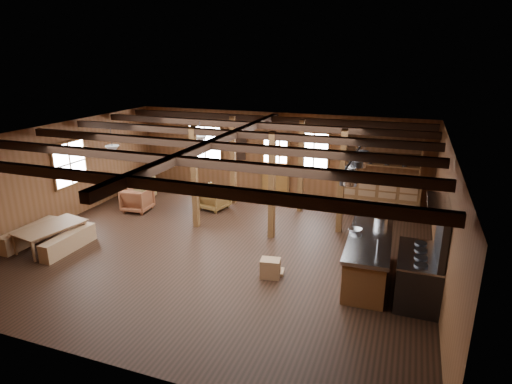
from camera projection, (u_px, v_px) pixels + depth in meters
The scene contains 22 objects.
room at pixel (219, 194), 10.27m from camera, with size 10.04×9.04×2.84m.
ceiling_joists at pixel (221, 140), 10.04m from camera, with size 9.80×8.82×0.18m.
timber_posts at pixel (267, 174), 11.97m from camera, with size 3.95×2.35×2.80m.
back_door at pixel (275, 170), 14.41m from camera, with size 1.02×0.08×2.15m.
window_back_left at pixel (205, 144), 15.05m from camera, with size 1.32×0.06×1.32m.
window_back_right at pixel (314, 152), 13.78m from camera, with size 1.02×0.06×1.32m.
window_left at pixel (70, 164), 12.28m from camera, with size 0.14×1.24×1.32m.
notice_boards at pixel (234, 145), 14.68m from camera, with size 1.08×0.03×0.90m.
back_counter at pixel (378, 190), 13.17m from camera, with size 2.55×0.60×2.45m.
pendant_lamps at pixel (159, 144), 11.64m from camera, with size 1.86×2.36×0.66m.
pot_rack at pixel (356, 165), 9.35m from camera, with size 0.42×3.00×0.45m.
kitchen_island at pixel (368, 258), 9.03m from camera, with size 0.95×2.52×1.20m.
step_stool at pixel (270, 268), 9.18m from camera, with size 0.47×0.33×0.42m, color #966A44.
commercial_range at pixel (422, 269), 8.25m from camera, with size 0.82×1.61×1.98m.
dining_table at pixel (52, 237), 10.58m from camera, with size 1.60×0.89×0.56m, color brown.
bench_wall at pixel (30, 235), 10.84m from camera, with size 0.31×1.64×0.45m, color #966A44.
bench_aisle at pixel (69, 242), 10.43m from camera, with size 0.30×1.60×0.44m, color #966A44.
armchair_a at pixel (137, 200), 13.06m from camera, with size 0.78×0.80×0.73m, color brown.
armchair_b at pixel (214, 197), 13.24m from camera, with size 0.79×0.82×0.74m, color brown.
armchair_c at pixel (141, 185), 14.41m from camera, with size 0.84×0.86×0.78m, color olive.
counter_pot at pixel (381, 221), 9.57m from camera, with size 0.30×0.30×0.18m, color silver.
bowl at pixel (355, 230), 9.22m from camera, with size 0.29×0.29×0.07m, color silver.
Camera 1 is at (4.17, -8.88, 4.58)m, focal length 30.00 mm.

